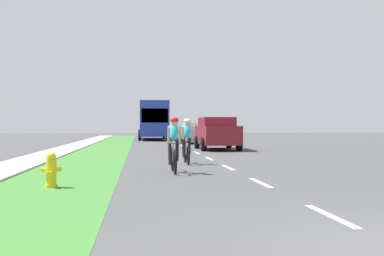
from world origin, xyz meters
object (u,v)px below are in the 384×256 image
Objects in this scene: cyclist_trailing at (187,141)px; bus_blue at (153,119)px; cyclist_lead at (174,144)px; suv_maroon at (217,133)px; fire_hydrant_yellow at (51,170)px; sedan_silver at (196,133)px.

bus_blue is (-0.33, 28.93, 1.17)m from cyclist_trailing.
cyclist_trailing is (0.68, 3.02, 0.00)m from cyclist_lead.
suv_maroon is at bearing 74.99° from cyclist_lead.
cyclist_lead is 31.97m from bus_blue.
suv_maroon is at bearing 74.26° from cyclist_trailing.
fire_hydrant_yellow is 6.85m from cyclist_trailing.
fire_hydrant_yellow is at bearing -104.16° from sedan_silver.
fire_hydrant_yellow is 0.44× the size of cyclist_trailing.
cyclist_lead is 12.86m from suv_maroon.
fire_hydrant_yellow is 4.05m from cyclist_lead.
cyclist_trailing is at bearing -105.74° from suv_maroon.
bus_blue is (-2.92, 10.45, 1.21)m from sedan_silver.
cyclist_lead is at bearing -90.62° from bus_blue.
suv_maroon reaches higher than sedan_silver.
cyclist_trailing is 28.95m from bus_blue.
sedan_silver is at bearing 75.84° from fire_hydrant_yellow.
cyclist_lead is 1.00× the size of cyclist_trailing.
cyclist_lead is at bearing -98.63° from sedan_silver.
fire_hydrant_yellow is at bearing -121.28° from cyclist_trailing.
suv_maroon is (2.65, 9.40, 0.14)m from cyclist_trailing.
suv_maroon is 19.78m from bus_blue.
sedan_silver is (6.13, 24.32, 0.40)m from fire_hydrant_yellow.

